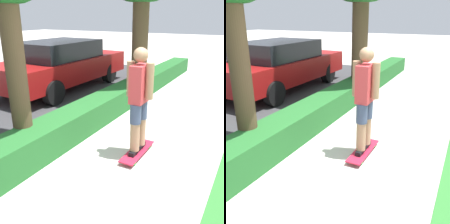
# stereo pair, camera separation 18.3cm
# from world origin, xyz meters

# --- Properties ---
(ground_plane) EXTENTS (60.00, 60.00, 0.00)m
(ground_plane) POSITION_xyz_m (0.00, 0.00, 0.00)
(ground_plane) COLOR #BCB7AD
(hedge_row) EXTENTS (15.47, 0.60, 0.51)m
(hedge_row) POSITION_xyz_m (0.00, 1.60, 0.26)
(hedge_row) COLOR #236028
(hedge_row) RESTS_ON ground_plane
(skateboard) EXTENTS (0.90, 0.24, 0.08)m
(skateboard) POSITION_xyz_m (0.32, 0.23, 0.07)
(skateboard) COLOR red
(skateboard) RESTS_ON ground_plane
(skater_person) EXTENTS (0.49, 0.43, 1.66)m
(skater_person) POSITION_xyz_m (0.32, 0.23, 0.97)
(skater_person) COLOR black
(skater_person) RESTS_ON skateboard
(parked_car_middle) EXTENTS (4.58, 1.96, 1.46)m
(parked_car_middle) POSITION_xyz_m (3.01, 3.99, 0.77)
(parked_car_middle) COLOR maroon
(parked_car_middle) RESTS_ON ground_plane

